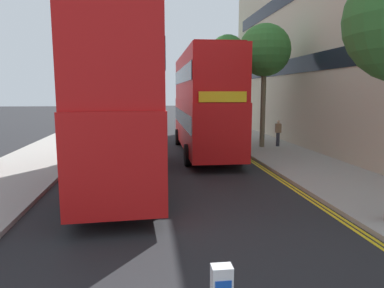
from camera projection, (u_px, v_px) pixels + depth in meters
name	position (u px, v px, depth m)	size (l,w,h in m)	color
sidewalk_right	(298.00, 161.00, 17.27)	(4.00, 80.00, 0.14)	#9E9991
sidewalk_left	(24.00, 169.00, 15.61)	(4.00, 80.00, 0.14)	#9E9991
kerb_line_outer	(272.00, 173.00, 15.05)	(0.10, 56.00, 0.01)	yellow
kerb_line_inner	(268.00, 173.00, 15.03)	(0.10, 56.00, 0.01)	yellow
double_decker_bus_away	(119.00, 104.00, 13.10)	(3.17, 10.91, 5.64)	red
double_decker_bus_oncoming	(204.00, 100.00, 19.53)	(2.94, 10.85, 5.64)	red
pedestrian_far	(278.00, 133.00, 21.50)	(0.34, 0.22, 1.62)	#2D2D38
street_tree_near	(265.00, 51.00, 20.58)	(3.09, 3.09, 7.35)	#6B6047
street_tree_mid	(227.00, 54.00, 32.89)	(3.43, 3.43, 8.73)	#6B6047
townhouse_terrace_right	(367.00, 41.00, 22.72)	(10.08, 28.00, 13.57)	beige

